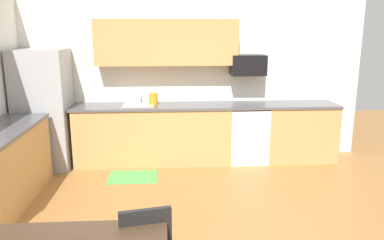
# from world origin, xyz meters

# --- Properties ---
(ground_plane) EXTENTS (12.00, 12.00, 0.00)m
(ground_plane) POSITION_xyz_m (0.00, 0.00, 0.00)
(ground_plane) COLOR #9E6B38
(wall_back) EXTENTS (5.80, 0.10, 2.70)m
(wall_back) POSITION_xyz_m (0.00, 2.65, 1.35)
(wall_back) COLOR white
(wall_back) RESTS_ON ground
(cabinet_run_back) EXTENTS (2.43, 0.60, 0.90)m
(cabinet_run_back) POSITION_xyz_m (-0.54, 2.30, 0.45)
(cabinet_run_back) COLOR tan
(cabinet_run_back) RESTS_ON ground
(cabinet_run_back_right) EXTENTS (1.12, 0.60, 0.90)m
(cabinet_run_back_right) POSITION_xyz_m (1.84, 2.30, 0.45)
(cabinet_run_back_right) COLOR tan
(cabinet_run_back_right) RESTS_ON ground
(cabinet_run_left) EXTENTS (0.60, 2.00, 0.90)m
(cabinet_run_left) POSITION_xyz_m (-2.30, 0.80, 0.45)
(cabinet_run_left) COLOR tan
(cabinet_run_left) RESTS_ON ground
(countertop_back) EXTENTS (4.80, 0.64, 0.04)m
(countertop_back) POSITION_xyz_m (0.00, 2.30, 0.92)
(countertop_back) COLOR #4C4C51
(countertop_back) RESTS_ON cabinet_run_back
(upper_cabinets_back) EXTENTS (2.20, 0.34, 0.70)m
(upper_cabinets_back) POSITION_xyz_m (-0.30, 2.43, 1.90)
(upper_cabinets_back) COLOR tan
(refrigerator) EXTENTS (0.76, 0.70, 1.82)m
(refrigerator) POSITION_xyz_m (-2.18, 2.22, 0.91)
(refrigerator) COLOR #9EA0A5
(refrigerator) RESTS_ON ground
(oven_range) EXTENTS (0.60, 0.60, 0.91)m
(oven_range) POSITION_xyz_m (0.98, 2.30, 0.46)
(oven_range) COLOR white
(oven_range) RESTS_ON ground
(microwave) EXTENTS (0.54, 0.36, 0.32)m
(microwave) POSITION_xyz_m (0.98, 2.40, 1.55)
(microwave) COLOR black
(sink_basin) EXTENTS (0.48, 0.40, 0.14)m
(sink_basin) POSITION_xyz_m (-0.75, 2.30, 0.88)
(sink_basin) COLOR #A5A8AD
(sink_basin) RESTS_ON countertop_back
(sink_faucet) EXTENTS (0.02, 0.02, 0.24)m
(sink_faucet) POSITION_xyz_m (-0.75, 2.48, 1.04)
(sink_faucet) COLOR #B2B5BA
(sink_faucet) RESTS_ON countertop_back
(floor_mat) EXTENTS (0.70, 0.50, 0.01)m
(floor_mat) POSITION_xyz_m (-0.82, 1.65, 0.01)
(floor_mat) COLOR #4CA54C
(floor_mat) RESTS_ON ground
(kettle) EXTENTS (0.14, 0.14, 0.20)m
(kettle) POSITION_xyz_m (-0.52, 2.35, 1.02)
(kettle) COLOR orange
(kettle) RESTS_ON countertop_back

